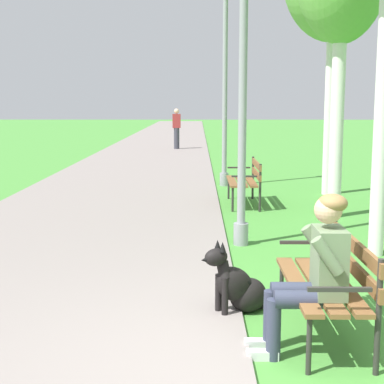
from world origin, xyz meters
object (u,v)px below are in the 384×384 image
object	(u,v)px
person_seated_on_near_bench	(314,268)
dog_black	(238,286)
park_bench_near	(331,277)
lamp_post_near	(243,91)
lamp_post_mid	(225,85)
pedestrian_distant	(177,129)
park_bench_mid	(247,178)

from	to	relation	value
person_seated_on_near_bench	dog_black	bearing A→B (deg)	120.40
park_bench_near	dog_black	bearing A→B (deg)	143.93
person_seated_on_near_bench	lamp_post_near	size ratio (longest dim) A/B	0.32
person_seated_on_near_bench	dog_black	distance (m)	1.09
park_bench_near	person_seated_on_near_bench	distance (m)	0.44
lamp_post_mid	lamp_post_near	bearing A→B (deg)	-90.22
person_seated_on_near_bench	dog_black	world-z (taller)	person_seated_on_near_bench
dog_black	lamp_post_mid	size ratio (longest dim) A/B	0.17
park_bench_near	pedestrian_distant	xyz separation A→B (m)	(-1.95, 19.02, 0.33)
park_bench_mid	lamp_post_mid	world-z (taller)	lamp_post_mid
dog_black	pedestrian_distant	xyz separation A→B (m)	(-1.23, 18.50, 0.58)
park_bench_mid	lamp_post_near	bearing A→B (deg)	-96.01
park_bench_near	lamp_post_near	xyz separation A→B (m)	(-0.50, 3.13, 1.54)
lamp_post_mid	park_bench_near	bearing A→B (deg)	-86.87
dog_black	pedestrian_distant	world-z (taller)	pedestrian_distant
pedestrian_distant	park_bench_mid	bearing A→B (deg)	-82.11
park_bench_near	lamp_post_mid	world-z (taller)	lamp_post_mid
park_bench_mid	dog_black	size ratio (longest dim) A/B	1.95
park_bench_near	lamp_post_mid	bearing A→B (deg)	93.13
park_bench_mid	pedestrian_distant	distance (m)	12.90
park_bench_near	person_seated_on_near_bench	xyz separation A→B (m)	(-0.21, -0.35, 0.17)
park_bench_near	park_bench_mid	xyz separation A→B (m)	(-0.17, 6.25, 0.00)
person_seated_on_near_bench	lamp_post_mid	distance (m)	9.27
dog_black	lamp_post_mid	bearing A→B (deg)	88.37
dog_black	lamp_post_mid	distance (m)	8.51
lamp_post_near	pedestrian_distant	distance (m)	16.00
park_bench_near	lamp_post_mid	distance (m)	8.98
person_seated_on_near_bench	lamp_post_near	world-z (taller)	lamp_post_near
park_bench_mid	person_seated_on_near_bench	distance (m)	6.59
park_bench_mid	lamp_post_near	world-z (taller)	lamp_post_near
park_bench_near	pedestrian_distant	bearing A→B (deg)	95.84
dog_black	pedestrian_distant	size ratio (longest dim) A/B	0.47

